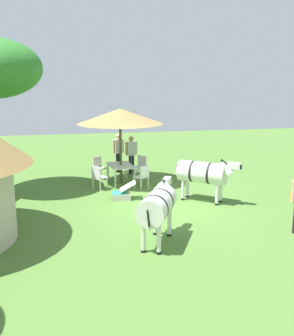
% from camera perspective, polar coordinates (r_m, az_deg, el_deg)
% --- Properties ---
extents(ground_plane, '(36.00, 36.00, 0.00)m').
position_cam_1_polar(ground_plane, '(13.45, 2.36, -5.03)').
color(ground_plane, '#4E7932').
extents(shade_umbrella, '(3.29, 3.29, 2.93)m').
position_cam_1_polar(shade_umbrella, '(15.59, -3.80, 7.29)').
color(shade_umbrella, '#4C492F').
rests_on(shade_umbrella, ground_plane).
extents(patio_dining_table, '(1.48, 1.02, 0.74)m').
position_cam_1_polar(patio_dining_table, '(15.90, -3.70, 0.16)').
color(patio_dining_table, silver).
rests_on(patio_dining_table, ground_plane).
extents(patio_chair_east_end, '(0.60, 0.61, 0.90)m').
position_cam_1_polar(patio_chair_east_end, '(16.78, -6.76, 0.28)').
color(patio_chair_east_end, silver).
rests_on(patio_chair_east_end, ground_plane).
extents(patio_chair_west_end, '(0.61, 0.60, 0.90)m').
position_cam_1_polar(patio_chair_west_end, '(15.07, -6.88, -1.13)').
color(patio_chair_west_end, white).
rests_on(patio_chair_west_end, ground_plane).
extents(patio_chair_near_lawn, '(0.59, 0.60, 0.90)m').
position_cam_1_polar(patio_chair_near_lawn, '(15.04, -0.60, -1.07)').
color(patio_chair_near_lawn, white).
rests_on(patio_chair_near_lawn, ground_plane).
extents(patio_chair_near_hut, '(0.61, 0.61, 0.90)m').
position_cam_1_polar(patio_chair_near_hut, '(16.85, -0.93, 0.42)').
color(patio_chair_near_hut, silver).
rests_on(patio_chair_near_hut, ground_plane).
extents(guest_beside_umbrella, '(0.35, 0.55, 1.63)m').
position_cam_1_polar(guest_beside_umbrella, '(17.44, -2.22, 2.37)').
color(guest_beside_umbrella, black).
rests_on(guest_beside_umbrella, ground_plane).
extents(guest_behind_table, '(0.44, 0.53, 1.72)m').
position_cam_1_polar(guest_behind_table, '(17.74, -4.04, 2.68)').
color(guest_behind_table, black).
rests_on(guest_behind_table, ground_plane).
extents(striped_lounge_chair, '(0.61, 0.86, 0.61)m').
position_cam_1_polar(striped_lounge_chair, '(13.91, -3.40, -3.37)').
color(striped_lounge_chair, teal).
rests_on(striped_lounge_chair, ground_plane).
extents(zebra_nearest_camera, '(2.02, 1.31, 1.53)m').
position_cam_1_polar(zebra_nearest_camera, '(10.04, 1.52, -5.25)').
color(zebra_nearest_camera, silver).
rests_on(zebra_nearest_camera, ground_plane).
extents(zebra_by_umbrella, '(1.67, 1.88, 1.51)m').
position_cam_1_polar(zebra_by_umbrella, '(13.59, 7.99, -0.70)').
color(zebra_by_umbrella, silver).
rests_on(zebra_by_umbrella, ground_plane).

